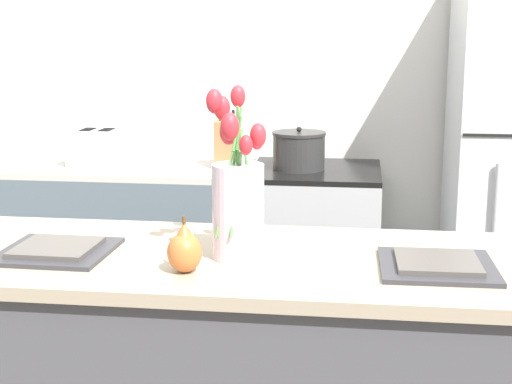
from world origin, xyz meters
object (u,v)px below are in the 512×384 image
at_px(plate_setting_right, 437,265).
at_px(toaster, 98,147).
at_px(pear_figurine, 185,250).
at_px(cooking_pot, 299,150).
at_px(flower_vase, 238,198).
at_px(stove_range, 314,262).
at_px(knife_block, 227,144).
at_px(plate_setting_left, 57,250).

xyz_separation_m(plate_setting_right, toaster, (-1.43, 1.60, 0.02)).
height_order(pear_figurine, plate_setting_right, pear_figurine).
xyz_separation_m(plate_setting_right, cooking_pot, (-0.48, 1.63, 0.02)).
relative_size(flower_vase, cooking_pot, 1.82).
bearing_deg(cooking_pot, toaster, -178.42).
bearing_deg(pear_figurine, toaster, 115.14).
height_order(pear_figurine, cooking_pot, cooking_pot).
distance_m(pear_figurine, cooking_pot, 1.75).
xyz_separation_m(toaster, cooking_pot, (0.95, 0.03, 0.00)).
bearing_deg(stove_range, knife_block, -176.83).
relative_size(plate_setting_left, toaster, 1.04).
bearing_deg(plate_setting_left, knife_block, 83.38).
relative_size(flower_vase, plate_setting_left, 1.53).
distance_m(stove_range, flower_vase, 1.76).
bearing_deg(toaster, plate_setting_left, -75.05).
bearing_deg(pear_figurine, stove_range, 82.74).
height_order(stove_range, cooking_pot, cooking_pot).
distance_m(stove_range, plate_setting_right, 1.77).
xyz_separation_m(pear_figurine, knife_block, (-0.19, 1.74, 0.00)).
distance_m(toaster, knife_block, 0.62).
bearing_deg(flower_vase, cooking_pot, 88.75).
relative_size(stove_range, cooking_pot, 3.66).
xyz_separation_m(toaster, knife_block, (0.62, 0.02, 0.03)).
height_order(plate_setting_right, toaster, toaster).
relative_size(plate_setting_right, knife_block, 1.08).
distance_m(flower_vase, knife_block, 1.63).
bearing_deg(pear_figurine, knife_block, 96.18).
bearing_deg(knife_block, stove_range, 3.17).
distance_m(stove_range, pear_figurine, 1.86).
bearing_deg(plate_setting_left, flower_vase, 2.99).
distance_m(stove_range, knife_block, 0.70).
distance_m(plate_setting_left, toaster, 1.66).
bearing_deg(stove_range, toaster, -177.46).
bearing_deg(flower_vase, stove_range, 86.04).
distance_m(flower_vase, plate_setting_left, 0.51).
relative_size(pear_figurine, plate_setting_right, 0.49).
relative_size(stove_range, toaster, 3.22).
bearing_deg(cooking_pot, plate_setting_left, -107.82).
xyz_separation_m(pear_figurine, plate_setting_left, (-0.38, 0.11, -0.05)).
height_order(plate_setting_left, toaster, toaster).
distance_m(plate_setting_right, knife_block, 1.82).
relative_size(stove_range, knife_block, 3.34).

